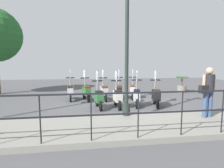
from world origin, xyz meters
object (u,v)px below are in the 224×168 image
object	(u,v)px
pedestrian_with_bag	(208,88)
scooter_near_2	(118,97)
scooter_near_0	(156,95)
scooter_far_3	(86,91)
potted_palm	(182,86)
lamp_post_near	(127,56)
scooter_near_1	(137,95)
scooter_near_3	(99,97)
scooter_far_1	(119,90)
scooter_far_0	(132,90)
scooter_far_4	(70,91)
scooter_far_2	(104,91)

from	to	relation	value
pedestrian_with_bag	scooter_near_2	xyz separation A→B (m)	(2.14, 2.52, -0.60)
scooter_near_0	scooter_far_3	bearing A→B (deg)	74.01
potted_palm	scooter_far_3	world-z (taller)	scooter_far_3
scooter_near_0	scooter_far_3	xyz separation A→B (m)	(1.65, 3.00, 0.00)
pedestrian_with_bag	scooter_near_0	world-z (taller)	pedestrian_with_bag
scooter_near_0	scooter_near_2	distance (m)	1.71
scooter_near_0	scooter_far_3	distance (m)	3.42
lamp_post_near	potted_palm	xyz separation A→B (m)	(4.98, -4.84, -1.64)
lamp_post_near	scooter_near_1	distance (m)	2.51
scooter_far_3	scooter_near_3	bearing A→B (deg)	-178.13
potted_palm	scooter_near_0	distance (m)	4.63
pedestrian_with_bag	scooter_far_1	bearing A→B (deg)	16.91
scooter_far_3	pedestrian_with_bag	bearing A→B (deg)	-150.02
potted_palm	scooter_far_1	xyz separation A→B (m)	(-1.56, 4.45, 0.04)
potted_palm	scooter_far_0	xyz separation A→B (m)	(-1.54, 3.71, 0.04)
pedestrian_with_bag	scooter_far_4	distance (m)	6.16
potted_palm	scooter_far_2	size ratio (longest dim) A/B	0.69
scooter_far_1	scooter_far_4	distance (m)	2.51
scooter_near_3	scooter_far_0	bearing A→B (deg)	-52.81
lamp_post_near	pedestrian_with_bag	xyz separation A→B (m)	(-0.59, -2.50, -1.01)
lamp_post_near	potted_palm	bearing A→B (deg)	-44.18
lamp_post_near	potted_palm	world-z (taller)	lamp_post_near
scooter_near_3	scooter_far_0	distance (m)	2.69
potted_palm	scooter_near_2	distance (m)	5.94
scooter_near_1	scooter_far_3	xyz separation A→B (m)	(1.52, 2.18, 0.00)
potted_palm	pedestrian_with_bag	bearing A→B (deg)	157.22
scooter_far_0	scooter_far_1	world-z (taller)	same
scooter_near_1	pedestrian_with_bag	bearing A→B (deg)	-129.74
pedestrian_with_bag	scooter_far_1	size ratio (longest dim) A/B	1.03
scooter_far_2	scooter_far_3	xyz separation A→B (m)	(0.06, 0.89, 0.00)
scooter_near_3	scooter_far_2	distance (m)	1.67
scooter_near_1	scooter_far_4	distance (m)	3.44
potted_palm	scooter_far_3	size ratio (longest dim) A/B	0.69
scooter_near_0	scooter_far_4	world-z (taller)	same
scooter_near_0	scooter_far_0	size ratio (longest dim) A/B	1.00
scooter_near_0	scooter_far_1	xyz separation A→B (m)	(1.83, 1.30, 0.00)
scooter_far_3	scooter_far_1	bearing A→B (deg)	-98.87
potted_palm	scooter_near_0	bearing A→B (deg)	137.07
scooter_far_0	potted_palm	bearing A→B (deg)	-52.20
lamp_post_near	scooter_far_2	size ratio (longest dim) A/B	2.84
scooter_near_0	scooter_near_2	world-z (taller)	same
scooter_far_2	scooter_far_3	bearing A→B (deg)	80.58
scooter_far_3	scooter_far_4	size ratio (longest dim) A/B	1.00
scooter_near_1	scooter_far_4	xyz separation A→B (m)	(1.73, 2.98, 0.00)
pedestrian_with_bag	scooter_near_2	world-z (taller)	pedestrian_with_bag
potted_palm	lamp_post_near	bearing A→B (deg)	135.82
scooter_near_0	scooter_far_1	world-z (taller)	same
scooter_near_3	scooter_far_3	bearing A→B (deg)	9.86
pedestrian_with_bag	scooter_far_2	size ratio (longest dim) A/B	1.03
pedestrian_with_bag	scooter_near_1	world-z (taller)	pedestrian_with_bag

